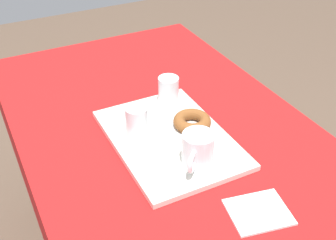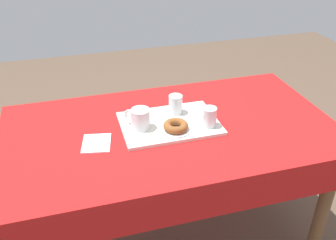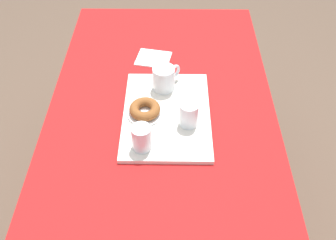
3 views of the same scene
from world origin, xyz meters
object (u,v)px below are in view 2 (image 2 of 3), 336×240
(dining_table, at_px, (171,145))
(water_glass_near, at_px, (176,105))
(serving_tray, at_px, (169,124))
(tea_mug_left, at_px, (140,119))
(donut_plate_left, at_px, (176,130))
(paper_napkin, at_px, (96,143))
(water_glass_far, at_px, (209,118))
(sugar_donut_left, at_px, (176,126))

(dining_table, distance_m, water_glass_near, 0.19)
(serving_tray, xyz_separation_m, tea_mug_left, (-0.14, -0.01, 0.05))
(donut_plate_left, xyz_separation_m, paper_napkin, (-0.35, 0.02, -0.02))
(water_glass_far, bearing_deg, tea_mug_left, 167.33)
(water_glass_far, distance_m, donut_plate_left, 0.16)
(paper_napkin, bearing_deg, sugar_donut_left, -2.65)
(serving_tray, distance_m, water_glass_near, 0.11)
(donut_plate_left, bearing_deg, water_glass_far, -0.48)
(sugar_donut_left, bearing_deg, paper_napkin, 177.35)
(water_glass_near, xyz_separation_m, sugar_donut_left, (-0.05, -0.15, -0.02))
(dining_table, xyz_separation_m, sugar_donut_left, (0.01, -0.06, 0.14))
(dining_table, bearing_deg, donut_plate_left, -83.37)
(water_glass_far, bearing_deg, sugar_donut_left, 179.52)
(dining_table, relative_size, tea_mug_left, 14.18)
(water_glass_far, xyz_separation_m, paper_napkin, (-0.50, 0.02, -0.05))
(serving_tray, distance_m, water_glass_far, 0.19)
(water_glass_near, height_order, sugar_donut_left, water_glass_near)
(water_glass_near, height_order, paper_napkin, water_glass_near)
(water_glass_far, bearing_deg, water_glass_near, 125.15)
(water_glass_near, bearing_deg, sugar_donut_left, -106.44)
(serving_tray, xyz_separation_m, sugar_donut_left, (0.01, -0.08, 0.03))
(serving_tray, bearing_deg, water_glass_near, 54.78)
(tea_mug_left, bearing_deg, water_glass_near, 24.86)
(donut_plate_left, bearing_deg, tea_mug_left, 155.47)
(serving_tray, height_order, tea_mug_left, tea_mug_left)
(donut_plate_left, bearing_deg, water_glass_near, 73.56)
(sugar_donut_left, bearing_deg, tea_mug_left, 155.47)
(tea_mug_left, relative_size, paper_napkin, 0.76)
(water_glass_near, relative_size, paper_napkin, 0.64)
(dining_table, distance_m, sugar_donut_left, 0.15)
(dining_table, bearing_deg, water_glass_far, -20.10)
(dining_table, xyz_separation_m, serving_tray, (-0.00, 0.02, 0.10))
(dining_table, distance_m, donut_plate_left, 0.13)
(tea_mug_left, bearing_deg, donut_plate_left, -24.53)
(dining_table, height_order, water_glass_far, water_glass_far)
(donut_plate_left, distance_m, sugar_donut_left, 0.02)
(serving_tray, height_order, sugar_donut_left, sugar_donut_left)
(water_glass_near, xyz_separation_m, donut_plate_left, (-0.05, -0.15, -0.04))
(water_glass_far, relative_size, sugar_donut_left, 0.81)
(sugar_donut_left, xyz_separation_m, paper_napkin, (-0.35, 0.02, -0.04))
(tea_mug_left, xyz_separation_m, donut_plate_left, (0.14, -0.07, -0.04))
(tea_mug_left, relative_size, water_glass_far, 1.19)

